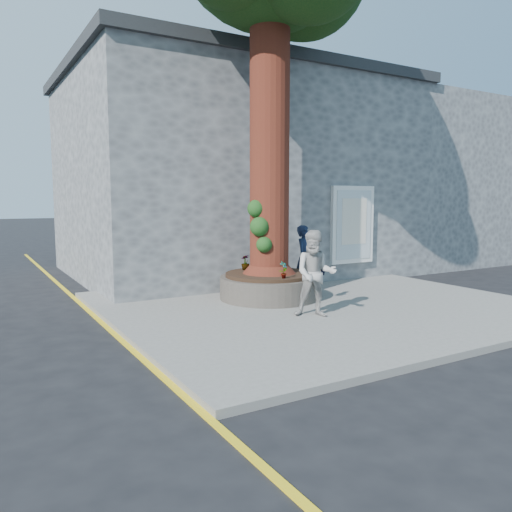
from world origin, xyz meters
TOP-DOWN VIEW (x-y plane):
  - ground at (0.00, 0.00)m, footprint 120.00×120.00m
  - pavement at (1.50, 1.00)m, footprint 9.00×8.00m
  - yellow_line at (-3.05, 1.00)m, footprint 0.10×30.00m
  - stone_shop at (2.50, 7.20)m, footprint 10.30×8.30m
  - neighbour_shop at (10.50, 7.20)m, footprint 6.00×8.00m
  - planter at (0.80, 2.00)m, footprint 2.30×2.30m
  - man at (2.20, 2.55)m, footprint 0.72×0.66m
  - woman at (0.64, 0.01)m, footprint 1.05×1.01m
  - shopping_bag at (2.42, 2.46)m, footprint 0.22×0.15m
  - plant_a at (0.64, 1.15)m, footprint 0.23×0.20m
  - plant_b at (1.65, 1.15)m, footprint 0.30×0.30m
  - plant_c at (0.56, 2.72)m, footprint 0.23×0.23m
  - plant_d at (1.65, 1.15)m, footprint 0.26×0.29m

SIDE VIEW (x-z plane):
  - ground at x=0.00m, z-range 0.00..0.00m
  - yellow_line at x=-3.05m, z-range 0.00..0.01m
  - pavement at x=1.50m, z-range 0.00..0.12m
  - shopping_bag at x=2.42m, z-range 0.12..0.40m
  - planter at x=0.80m, z-range 0.11..0.71m
  - plant_d at x=1.65m, z-range 0.72..1.01m
  - plant_c at x=0.56m, z-range 0.72..1.09m
  - plant_a at x=0.64m, z-range 0.72..1.10m
  - plant_b at x=1.65m, z-range 0.72..1.12m
  - man at x=2.20m, z-range 0.12..1.77m
  - woman at x=0.64m, z-range 0.12..1.83m
  - neighbour_shop at x=10.50m, z-range 0.00..6.00m
  - stone_shop at x=2.50m, z-range 0.01..6.31m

